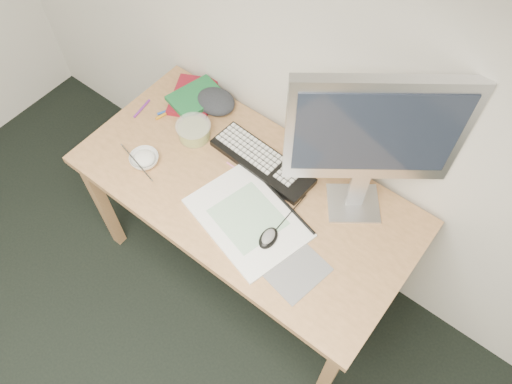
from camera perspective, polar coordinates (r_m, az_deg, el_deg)
desk at (r=2.07m, az=-1.20°, el=-0.85°), size 1.40×0.70×0.75m
mousepad at (r=1.84m, az=4.01°, el=-8.37°), size 0.27×0.25×0.00m
sketchpad at (r=1.92m, az=-0.94°, el=-2.98°), size 0.51×0.42×0.01m
keyboard at (r=2.06m, az=0.71°, el=3.49°), size 0.47×0.18×0.03m
monitor at (r=1.66m, az=13.34°, el=6.27°), size 0.48×0.38×0.67m
mouse at (r=1.85m, az=1.43°, el=-5.13°), size 0.07×0.11×0.03m
rice_bowl at (r=2.11m, az=-12.63°, el=3.65°), size 0.15×0.15×0.04m
chopsticks at (r=2.08m, az=-13.49°, el=3.32°), size 0.23×0.07×0.02m
fruit_tub at (r=2.15m, az=-7.11°, el=6.95°), size 0.19×0.19×0.07m
book_red at (r=2.31m, az=-7.22°, el=10.76°), size 0.27×0.30×0.02m
book_green at (r=2.28m, az=-6.84°, el=10.70°), size 0.22×0.26×0.02m
cloth_lump at (r=2.25m, az=-4.63°, el=10.26°), size 0.16×0.13×0.06m
pencil_pink at (r=2.04m, az=-1.45°, el=2.13°), size 0.18×0.01×0.01m
pencil_tan at (r=2.03m, az=0.14°, el=2.07°), size 0.16×0.11×0.01m
pencil_black at (r=1.98m, az=1.45°, el=-0.19°), size 0.17×0.06×0.01m
marker_blue at (r=2.28m, az=-9.69°, el=9.27°), size 0.07×0.12×0.01m
marker_orange at (r=2.27m, az=-9.88°, el=9.02°), size 0.05×0.14×0.01m
marker_purple at (r=2.31m, az=-12.92°, el=9.28°), size 0.03×0.12×0.01m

